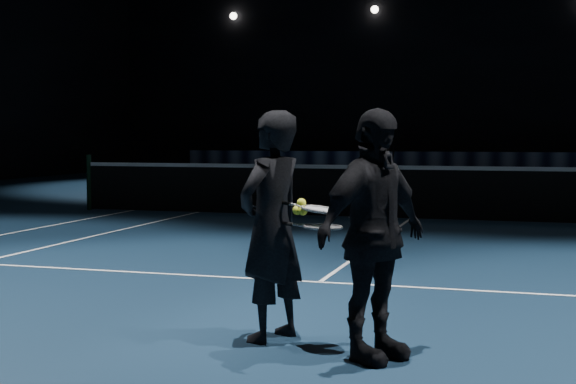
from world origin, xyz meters
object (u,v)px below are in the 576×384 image
object	(u,v)px
racket_lower	(323,227)
tennis_balls	(300,208)
racket_upper	(320,209)
player_a	(272,226)
player_b	(373,235)

from	to	relation	value
racket_lower	tennis_balls	world-z (taller)	tennis_balls
racket_upper	tennis_balls	distance (m)	0.15
racket_lower	tennis_balls	xyz separation A→B (m)	(-0.18, 0.07, 0.12)
player_a	tennis_balls	world-z (taller)	player_a
player_b	racket_upper	distance (m)	0.47
player_a	racket_upper	size ratio (longest dim) A/B	2.43
player_a	player_b	size ratio (longest dim) A/B	1.00
player_b	racket_lower	world-z (taller)	player_b
player_a	racket_upper	xyz separation A→B (m)	(0.39, -0.11, 0.14)
racket_lower	tennis_balls	bearing A→B (deg)	178.53
player_a	racket_upper	bearing A→B (deg)	97.07
player_a	tennis_balls	distance (m)	0.29
player_a	racket_lower	bearing A→B (deg)	91.36
racket_upper	player_a	bearing A→B (deg)	-178.29
player_a	player_b	xyz separation A→B (m)	(0.79, -0.30, 0.00)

